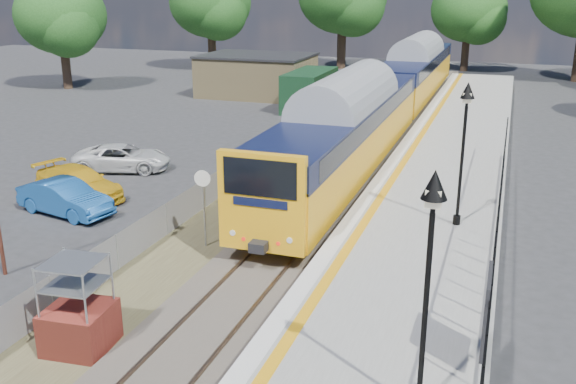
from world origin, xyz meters
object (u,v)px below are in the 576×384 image
at_px(speed_sign, 203,196).
at_px(car_yellow, 79,183).
at_px(car_white, 122,158).
at_px(brick_plinth, 78,307).
at_px(victorian_lamp_south, 431,239).
at_px(car_blue, 65,198).
at_px(train, 390,92).
at_px(victorian_lamp_north, 465,121).

xyz_separation_m(speed_sign, car_yellow, (-7.11, 2.98, -1.17)).
bearing_deg(car_white, brick_plinth, -168.20).
height_order(victorian_lamp_south, brick_plinth, victorian_lamp_south).
distance_m(car_blue, car_yellow, 1.93).
bearing_deg(brick_plinth, train, 84.31).
xyz_separation_m(victorian_lamp_south, car_yellow, (-15.11, 10.48, -3.67)).
bearing_deg(brick_plinth, car_yellow, 126.47).
bearing_deg(victorian_lamp_south, car_blue, 148.90).
bearing_deg(car_white, car_yellow, 170.71).
distance_m(speed_sign, car_white, 10.50).
height_order(victorian_lamp_south, car_white, victorian_lamp_south).
bearing_deg(brick_plinth, car_white, 119.33).
relative_size(victorian_lamp_north, brick_plinth, 1.98).
distance_m(train, car_white, 15.94).
height_order(train, car_white, train).
bearing_deg(car_yellow, victorian_lamp_north, -73.13).
relative_size(car_blue, car_yellow, 0.91).
bearing_deg(brick_plinth, speed_sign, 89.45).
bearing_deg(car_blue, victorian_lamp_south, -109.27).
height_order(victorian_lamp_north, brick_plinth, victorian_lamp_north).
distance_m(victorian_lamp_north, car_yellow, 15.36).
xyz_separation_m(train, car_yellow, (-9.61, -16.18, -1.71)).
bearing_deg(car_white, car_blue, 175.00).
relative_size(train, speed_sign, 15.29).
distance_m(speed_sign, car_yellow, 7.80).
distance_m(brick_plinth, car_yellow, 11.87).
height_order(victorian_lamp_south, car_blue, victorian_lamp_south).
bearing_deg(speed_sign, victorian_lamp_south, -52.68).
distance_m(victorian_lamp_south, train, 27.29).
distance_m(victorian_lamp_north, speed_sign, 8.56).
bearing_deg(victorian_lamp_north, train, 107.65).
distance_m(victorian_lamp_south, brick_plinth, 8.72).
bearing_deg(victorian_lamp_south, car_white, 137.21).
bearing_deg(speed_sign, car_yellow, 147.70).
bearing_deg(victorian_lamp_north, car_white, 163.71).
xyz_separation_m(car_yellow, car_white, (-0.59, 4.05, -0.02)).
distance_m(brick_plinth, speed_sign, 6.59).
bearing_deg(car_blue, speed_sign, -88.71).
relative_size(train, car_white, 9.33).
distance_m(train, car_yellow, 18.90).
bearing_deg(car_blue, brick_plinth, -128.88).
bearing_deg(car_yellow, car_blue, -139.63).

